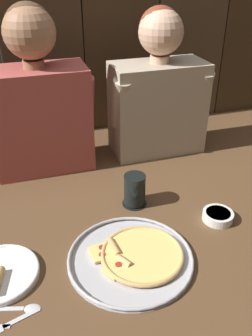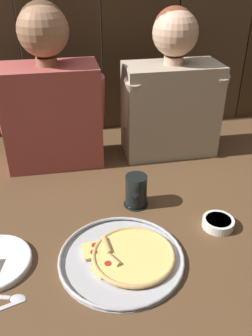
{
  "view_description": "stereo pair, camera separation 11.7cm",
  "coord_description": "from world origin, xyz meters",
  "px_view_note": "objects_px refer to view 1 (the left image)",
  "views": [
    {
      "loc": [
        -0.33,
        -0.85,
        0.78
      ],
      "look_at": [
        -0.02,
        0.1,
        0.18
      ],
      "focal_mm": 38.19,
      "sensor_mm": 36.0,
      "label": 1
    },
    {
      "loc": [
        -0.21,
        -0.88,
        0.78
      ],
      "look_at": [
        -0.02,
        0.1,
        0.18
      ],
      "focal_mm": 38.19,
      "sensor_mm": 36.0,
      "label": 2
    }
  ],
  "objects_px": {
    "pizza_tray": "(134,256)",
    "diner_right": "(158,91)",
    "dipping_bowl": "(218,216)",
    "diner_left": "(38,99)",
    "drinking_glass": "(135,190)"
  },
  "relations": [
    {
      "from": "diner_right",
      "to": "diner_left",
      "type": "bearing_deg",
      "value": 179.98
    },
    {
      "from": "pizza_tray",
      "to": "drinking_glass",
      "type": "xyz_separation_m",
      "value": [
        0.09,
        0.26,
        0.05
      ]
    },
    {
      "from": "dipping_bowl",
      "to": "diner_left",
      "type": "relative_size",
      "value": 0.16
    },
    {
      "from": "diner_left",
      "to": "diner_right",
      "type": "distance_m",
      "value": 0.5
    },
    {
      "from": "pizza_tray",
      "to": "diner_right",
      "type": "relative_size",
      "value": 0.61
    },
    {
      "from": "diner_left",
      "to": "diner_right",
      "type": "xyz_separation_m",
      "value": [
        0.5,
        -0.0,
        -0.02
      ]
    },
    {
      "from": "dipping_bowl",
      "to": "diner_right",
      "type": "distance_m",
      "value": 0.61
    },
    {
      "from": "drinking_glass",
      "to": "diner_right",
      "type": "xyz_separation_m",
      "value": [
        0.23,
        0.38,
        0.22
      ]
    },
    {
      "from": "dipping_bowl",
      "to": "diner_right",
      "type": "height_order",
      "value": "diner_right"
    },
    {
      "from": "pizza_tray",
      "to": "dipping_bowl",
      "type": "xyz_separation_m",
      "value": [
        0.33,
        0.09,
        0.01
      ]
    },
    {
      "from": "pizza_tray",
      "to": "diner_right",
      "type": "xyz_separation_m",
      "value": [
        0.32,
        0.64,
        0.27
      ]
    },
    {
      "from": "drinking_glass",
      "to": "dipping_bowl",
      "type": "relative_size",
      "value": 1.14
    },
    {
      "from": "drinking_glass",
      "to": "dipping_bowl",
      "type": "xyz_separation_m",
      "value": [
        0.24,
        -0.17,
        -0.04
      ]
    },
    {
      "from": "drinking_glass",
      "to": "diner_left",
      "type": "height_order",
      "value": "diner_left"
    },
    {
      "from": "diner_left",
      "to": "dipping_bowl",
      "type": "bearing_deg",
      "value": -47.06
    }
  ]
}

